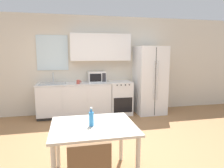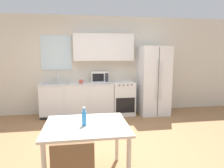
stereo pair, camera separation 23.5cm
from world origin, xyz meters
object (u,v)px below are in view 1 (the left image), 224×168
at_px(coffee_mug, 79,82).
at_px(dining_table, 93,133).
at_px(drink_bottle, 91,118).
at_px(refrigerator, 150,80).
at_px(microwave, 97,77).
at_px(oven_range, 120,98).

distance_m(coffee_mug, dining_table, 2.70).
bearing_deg(drink_bottle, refrigerator, 54.80).
bearing_deg(drink_bottle, coffee_mug, 90.55).
xyz_separation_m(coffee_mug, dining_table, (0.05, -2.69, -0.30)).
bearing_deg(coffee_mug, drink_bottle, -89.45).
bearing_deg(microwave, drink_bottle, -99.29).
height_order(oven_range, dining_table, oven_range).
height_order(dining_table, drink_bottle, drink_bottle).
relative_size(coffee_mug, drink_bottle, 0.49).
height_order(oven_range, microwave, microwave).
distance_m(refrigerator, coffee_mug, 1.98).
xyz_separation_m(refrigerator, coffee_mug, (-1.98, -0.06, 0.02)).
height_order(oven_range, refrigerator, refrigerator).
distance_m(oven_range, microwave, 0.87).
xyz_separation_m(oven_range, microwave, (-0.64, 0.11, 0.59)).
bearing_deg(dining_table, microwave, 81.12).
xyz_separation_m(oven_range, drink_bottle, (-1.12, -2.84, 0.40)).
distance_m(refrigerator, microwave, 1.49).
bearing_deg(dining_table, oven_range, 68.79).
bearing_deg(refrigerator, drink_bottle, -125.20).
distance_m(microwave, drink_bottle, 3.00).
relative_size(dining_table, drink_bottle, 4.42).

